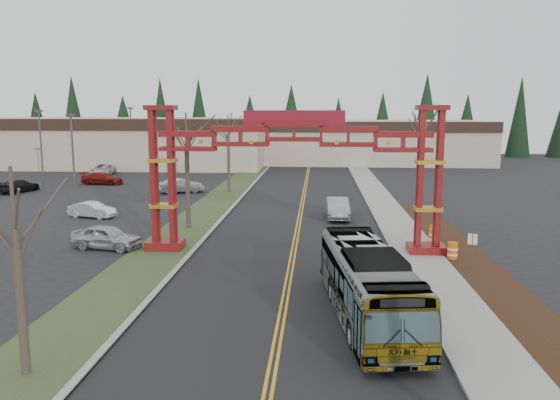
# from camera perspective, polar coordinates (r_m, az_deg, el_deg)

# --- Properties ---
(road) EXTENTS (12.00, 110.00, 0.02)m
(road) POSITION_cam_1_polar(r_m,az_deg,el_deg) (40.43, 1.88, -2.93)
(road) COLOR black
(road) RESTS_ON ground
(lane_line_left) EXTENTS (0.12, 100.00, 0.01)m
(lane_line_left) POSITION_cam_1_polar(r_m,az_deg,el_deg) (40.43, 1.71, -2.91)
(lane_line_left) COLOR gold
(lane_line_left) RESTS_ON road
(lane_line_right) EXTENTS (0.12, 100.00, 0.01)m
(lane_line_right) POSITION_cam_1_polar(r_m,az_deg,el_deg) (40.42, 2.05, -2.91)
(lane_line_right) COLOR gold
(lane_line_right) RESTS_ON road
(curb_right) EXTENTS (0.30, 110.00, 0.15)m
(curb_right) POSITION_cam_1_polar(r_m,az_deg,el_deg) (40.66, 10.58, -2.92)
(curb_right) COLOR #979893
(curb_right) RESTS_ON ground
(sidewalk_right) EXTENTS (2.60, 110.00, 0.14)m
(sidewalk_right) POSITION_cam_1_polar(r_m,az_deg,el_deg) (40.86, 12.61, -2.93)
(sidewalk_right) COLOR gray
(sidewalk_right) RESTS_ON ground
(landscape_strip) EXTENTS (2.60, 50.00, 0.12)m
(landscape_strip) POSITION_cam_1_polar(r_m,az_deg,el_deg) (27.35, 22.78, -9.53)
(landscape_strip) COLOR black
(landscape_strip) RESTS_ON ground
(grass_median) EXTENTS (4.00, 110.00, 0.08)m
(grass_median) POSITION_cam_1_polar(r_m,az_deg,el_deg) (41.49, -9.24, -2.69)
(grass_median) COLOR #314723
(grass_median) RESTS_ON ground
(curb_left) EXTENTS (0.30, 110.00, 0.15)m
(curb_left) POSITION_cam_1_polar(r_m,az_deg,el_deg) (41.10, -6.73, -2.70)
(curb_left) COLOR #979893
(curb_left) RESTS_ON ground
(gateway_arch) EXTENTS (18.20, 1.60, 8.90)m
(gateway_arch) POSITION_cam_1_polar(r_m,az_deg,el_deg) (32.63, 1.47, 4.76)
(gateway_arch) COLOR #61110C
(gateway_arch) RESTS_ON ground
(retail_building_west) EXTENTS (46.00, 22.30, 7.50)m
(retail_building_west) POSITION_cam_1_polar(r_m,az_deg,el_deg) (92.12, -16.03, 5.91)
(retail_building_west) COLOR tan
(retail_building_west) RESTS_ON ground
(retail_building_east) EXTENTS (38.00, 20.30, 7.00)m
(retail_building_east) POSITION_cam_1_polar(r_m,az_deg,el_deg) (94.97, 9.24, 6.09)
(retail_building_east) COLOR tan
(retail_building_east) RESTS_ON ground
(conifer_treeline) EXTENTS (116.10, 5.60, 13.00)m
(conifer_treeline) POSITION_cam_1_polar(r_m,az_deg,el_deg) (106.53, 3.41, 8.12)
(conifer_treeline) COLOR black
(conifer_treeline) RESTS_ON ground
(transit_bus) EXTENTS (3.83, 11.04, 3.01)m
(transit_bus) POSITION_cam_1_polar(r_m,az_deg,el_deg) (23.03, 9.13, -8.63)
(transit_bus) COLOR #999CA0
(transit_bus) RESTS_ON ground
(silver_sedan) EXTENTS (1.86, 4.99, 1.63)m
(silver_sedan) POSITION_cam_1_polar(r_m,az_deg,el_deg) (44.21, 6.05, -0.86)
(silver_sedan) COLOR #A5A8AD
(silver_sedan) RESTS_ON ground
(parked_car_near_a) EXTENTS (4.71, 2.67, 1.51)m
(parked_car_near_a) POSITION_cam_1_polar(r_m,az_deg,el_deg) (35.92, -17.66, -3.70)
(parked_car_near_a) COLOR #B0B0B8
(parked_car_near_a) RESTS_ON ground
(parked_car_near_b) EXTENTS (4.08, 2.21, 1.27)m
(parked_car_near_b) POSITION_cam_1_polar(r_m,az_deg,el_deg) (46.82, -19.03, -0.98)
(parked_car_near_b) COLOR white
(parked_car_near_b) RESTS_ON ground
(parked_car_mid_a) EXTENTS (5.03, 2.33, 1.42)m
(parked_car_mid_a) POSITION_cam_1_polar(r_m,az_deg,el_deg) (67.90, -18.07, 2.17)
(parked_car_mid_a) COLOR maroon
(parked_car_mid_a) RESTS_ON ground
(parked_car_far_a) EXTENTS (4.91, 3.19, 1.53)m
(parked_car_far_a) POSITION_cam_1_polar(r_m,az_deg,el_deg) (58.71, -10.27, 1.49)
(parked_car_far_a) COLOR #919397
(parked_car_far_a) RESTS_ON ground
(parked_car_far_b) EXTENTS (3.30, 5.85, 1.54)m
(parked_car_far_b) POSITION_cam_1_polar(r_m,az_deg,el_deg) (77.49, -18.02, 3.03)
(parked_car_far_b) COLOR silver
(parked_car_far_b) RESTS_ON ground
(parked_car_far_c) EXTENTS (2.93, 5.07, 1.38)m
(parked_car_far_c) POSITION_cam_1_polar(r_m,az_deg,el_deg) (64.53, -25.60, 1.35)
(parked_car_far_c) COLOR black
(parked_car_far_c) RESTS_ON ground
(bare_tree_median_near) EXTENTS (2.95, 2.95, 6.86)m
(bare_tree_median_near) POSITION_cam_1_polar(r_m,az_deg,el_deg) (18.99, -25.95, -2.74)
(bare_tree_median_near) COLOR #382D26
(bare_tree_median_near) RESTS_ON ground
(bare_tree_median_mid) EXTENTS (3.35, 3.35, 8.44)m
(bare_tree_median_mid) POSITION_cam_1_polar(r_m,az_deg,el_deg) (39.87, -9.74, 5.74)
(bare_tree_median_mid) COLOR #382D26
(bare_tree_median_mid) RESTS_ON ground
(bare_tree_median_far) EXTENTS (3.11, 3.11, 8.22)m
(bare_tree_median_far) POSITION_cam_1_polar(r_m,az_deg,el_deg) (57.77, -5.43, 6.80)
(bare_tree_median_far) COLOR #382D26
(bare_tree_median_far) RESTS_ON ground
(bare_tree_right_far) EXTENTS (3.33, 3.33, 8.85)m
(bare_tree_right_far) POSITION_cam_1_polar(r_m,az_deg,el_deg) (47.07, 14.58, 6.60)
(bare_tree_right_far) COLOR #382D26
(bare_tree_right_far) RESTS_ON ground
(light_pole_near) EXTENTS (0.72, 0.36, 8.34)m
(light_pole_near) POSITION_cam_1_polar(r_m,az_deg,el_deg) (51.20, -20.83, 4.49)
(light_pole_near) COLOR #3F3F44
(light_pole_near) RESTS_ON ground
(light_pole_mid) EXTENTS (0.76, 0.38, 8.72)m
(light_pole_mid) POSITION_cam_1_polar(r_m,az_deg,el_deg) (67.57, -23.72, 5.50)
(light_pole_mid) COLOR #3F3F44
(light_pole_mid) RESTS_ON ground
(light_pole_far) EXTENTS (0.79, 0.40, 9.13)m
(light_pole_far) POSITION_cam_1_polar(r_m,az_deg,el_deg) (80.42, -15.27, 6.59)
(light_pole_far) COLOR #3F3F44
(light_pole_far) RESTS_ON ground
(street_sign) EXTENTS (0.47, 0.21, 2.13)m
(street_sign) POSITION_cam_1_polar(r_m,az_deg,el_deg) (30.77, 19.45, -4.44)
(street_sign) COLOR #3F3F44
(street_sign) RESTS_ON ground
(barrel_south) EXTENTS (0.58, 0.58, 1.08)m
(barrel_south) POSITION_cam_1_polar(r_m,az_deg,el_deg) (33.13, 17.58, -5.15)
(barrel_south) COLOR orange
(barrel_south) RESTS_ON ground
(barrel_mid) EXTENTS (0.56, 0.56, 1.03)m
(barrel_mid) POSITION_cam_1_polar(r_m,az_deg,el_deg) (36.71, 15.70, -3.72)
(barrel_mid) COLOR orange
(barrel_mid) RESTS_ON ground
(barrel_north) EXTENTS (0.50, 0.50, 0.92)m
(barrel_north) POSITION_cam_1_polar(r_m,az_deg,el_deg) (38.36, 15.71, -3.25)
(barrel_north) COLOR orange
(barrel_north) RESTS_ON ground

